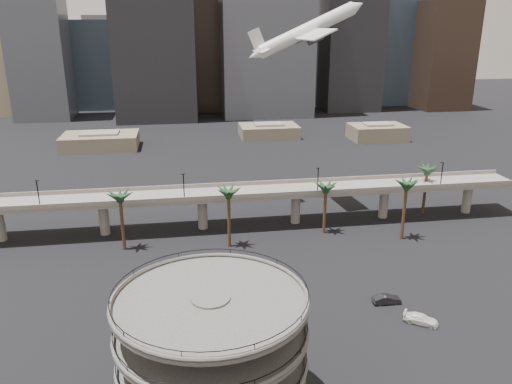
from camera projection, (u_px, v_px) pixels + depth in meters
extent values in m
plane|color=black|center=(310.00, 381.00, 66.16)|extent=(700.00, 700.00, 0.00)
cylinder|color=#4B4946|center=(213.00, 360.00, 57.93)|extent=(4.40, 4.40, 16.50)
torus|color=black|center=(213.00, 381.00, 58.87)|extent=(21.80, 21.80, 0.10)
cylinder|color=#4B4946|center=(213.00, 361.00, 58.00)|extent=(22.00, 22.00, 0.45)
torus|color=#4B4946|center=(213.00, 358.00, 57.85)|extent=(22.20, 22.20, 0.50)
torus|color=black|center=(212.00, 352.00, 57.60)|extent=(21.80, 21.80, 0.10)
cylinder|color=#4B4946|center=(212.00, 332.00, 56.72)|extent=(22.00, 22.00, 0.45)
torus|color=#4B4946|center=(212.00, 328.00, 56.57)|extent=(22.20, 22.20, 0.50)
torus|color=black|center=(211.00, 322.00, 56.32)|extent=(21.80, 21.80, 0.10)
cylinder|color=#4B4946|center=(211.00, 301.00, 55.45)|extent=(22.00, 22.00, 0.45)
torus|color=#4B4946|center=(211.00, 297.00, 55.29)|extent=(22.20, 22.20, 0.50)
torus|color=black|center=(210.00, 291.00, 55.04)|extent=(21.80, 21.80, 0.10)
cube|color=gray|center=(250.00, 193.00, 115.08)|extent=(130.00, 9.00, 0.90)
cube|color=gray|center=(253.00, 196.00, 110.58)|extent=(130.00, 0.30, 1.00)
cube|color=gray|center=(247.00, 184.00, 119.00)|extent=(130.00, 0.30, 1.00)
cylinder|color=gray|center=(104.00, 218.00, 111.52)|extent=(2.20, 2.20, 8.00)
cylinder|color=gray|center=(203.00, 213.00, 114.79)|extent=(2.20, 2.20, 8.00)
cylinder|color=gray|center=(296.00, 208.00, 118.06)|extent=(2.20, 2.20, 8.00)
cylinder|color=gray|center=(384.00, 203.00, 121.32)|extent=(2.20, 2.20, 8.00)
cylinder|color=gray|center=(467.00, 198.00, 124.59)|extent=(2.20, 2.20, 8.00)
cylinder|color=black|center=(38.00, 194.00, 103.53)|extent=(0.24, 0.24, 6.00)
cylinder|color=black|center=(184.00, 187.00, 107.99)|extent=(0.24, 0.24, 6.00)
cylinder|color=black|center=(318.00, 181.00, 112.45)|extent=(0.24, 0.24, 6.00)
cylinder|color=black|center=(442.00, 175.00, 116.90)|extent=(0.24, 0.24, 6.00)
cylinder|color=#4B3120|center=(229.00, 220.00, 104.51)|extent=(0.70, 0.70, 12.15)
ellipsoid|color=#1A3A1F|center=(228.00, 191.00, 102.44)|extent=(4.40, 4.40, 2.00)
cylinder|color=#4B3120|center=(325.00, 210.00, 111.74)|extent=(0.70, 0.70, 10.80)
ellipsoid|color=#1A3A1F|center=(326.00, 186.00, 109.88)|extent=(4.40, 4.40, 2.00)
cylinder|color=#4B3120|center=(404.00, 212.00, 108.21)|extent=(0.70, 0.70, 12.60)
ellipsoid|color=#1A3A1F|center=(407.00, 183.00, 106.07)|extent=(4.40, 4.40, 2.00)
cylinder|color=#4B3120|center=(425.00, 192.00, 123.31)|extent=(0.70, 0.70, 11.25)
ellipsoid|color=#1A3A1F|center=(428.00, 168.00, 121.39)|extent=(4.40, 4.40, 2.00)
cylinder|color=#4B3120|center=(122.00, 223.00, 103.18)|extent=(0.70, 0.70, 11.70)
ellipsoid|color=#1A3A1F|center=(120.00, 195.00, 101.19)|extent=(4.40, 4.40, 2.00)
cube|color=#685E4C|center=(100.00, 141.00, 189.62)|extent=(28.00, 18.00, 5.50)
cube|color=gray|center=(100.00, 133.00, 188.61)|extent=(14.00, 9.00, 0.80)
cube|color=#685E4C|center=(269.00, 131.00, 209.01)|extent=(24.00, 16.00, 5.00)
cube|color=gray|center=(269.00, 124.00, 208.09)|extent=(12.00, 8.00, 0.80)
cube|color=#685E4C|center=(377.00, 132.00, 204.01)|extent=(22.00, 15.00, 6.00)
cube|color=gray|center=(378.00, 124.00, 202.93)|extent=(11.00, 7.50, 0.80)
cube|color=#4B5059|center=(37.00, 39.00, 238.53)|extent=(26.00, 24.00, 76.85)
cube|color=#344250|center=(104.00, 64.00, 279.72)|extent=(30.00, 30.00, 47.29)
cube|color=gray|center=(99.00, 17.00, 271.79)|extent=(16.50, 16.50, 2.40)
cube|color=black|center=(151.00, 3.00, 232.31)|extent=(38.00, 30.00, 108.38)
cube|color=#2E2119|center=(212.00, 26.00, 263.31)|extent=(28.00, 26.00, 88.67)
cube|color=#806C58|center=(297.00, 68.00, 292.33)|extent=(24.00, 24.00, 41.38)
cube|color=gray|center=(298.00, 29.00, 285.34)|extent=(13.20, 13.20, 2.40)
cube|color=black|center=(351.00, 21.00, 264.01)|extent=(30.00, 28.00, 93.60)
cube|color=#344250|center=(383.00, 43.00, 290.68)|extent=(34.00, 30.00, 68.97)
cube|color=#2E2119|center=(443.00, 56.00, 272.88)|extent=(26.00, 26.00, 57.14)
cube|color=#806C58|center=(230.00, 69.00, 306.18)|extent=(22.00, 22.00, 37.44)
cube|color=gray|center=(230.00, 35.00, 299.82)|extent=(12.10, 12.10, 2.40)
cylinder|color=silver|center=(307.00, 30.00, 123.38)|extent=(25.51, 5.88, 13.49)
cone|color=silver|center=(358.00, 6.00, 124.74)|extent=(4.65, 3.78, 4.38)
cone|color=silver|center=(255.00, 55.00, 122.01)|extent=(4.46, 3.39, 4.04)
cube|color=silver|center=(304.00, 34.00, 123.51)|extent=(8.47, 28.42, 2.72)
cube|color=silver|center=(261.00, 50.00, 122.04)|extent=(3.07, 9.50, 1.11)
cube|color=silver|center=(257.00, 40.00, 121.03)|extent=(4.79, 0.80, 5.90)
cylinder|color=#27272C|center=(301.00, 38.00, 128.76)|extent=(4.50, 2.29, 3.27)
cylinder|color=#27272C|center=(315.00, 39.00, 119.36)|extent=(4.50, 2.29, 3.27)
imported|color=#A61723|center=(266.00, 310.00, 81.27)|extent=(5.11, 3.92, 1.62)
imported|color=black|center=(387.00, 299.00, 84.43)|extent=(4.85, 1.81, 1.58)
imported|color=white|center=(421.00, 319.00, 78.81)|extent=(5.63, 4.78, 1.55)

